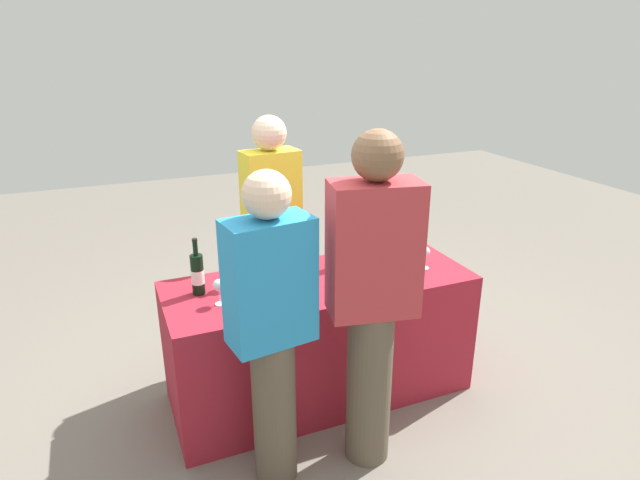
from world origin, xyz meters
TOP-DOWN VIEW (x-y plane):
  - ground_plane at (0.00, 0.00)m, footprint 12.00×12.00m
  - tasting_table at (0.00, 0.00)m, footprint 1.81×0.70m
  - wine_bottle_0 at (-0.69, 0.09)m, footprint 0.07×0.07m
  - wine_bottle_1 at (-0.43, 0.12)m, footprint 0.08×0.08m
  - wine_bottle_2 at (0.20, 0.14)m, footprint 0.06×0.06m
  - wine_bottle_3 at (0.58, 0.07)m, footprint 0.08×0.08m
  - wine_glass_0 at (-0.61, -0.08)m, footprint 0.07×0.07m
  - wine_glass_1 at (-0.39, -0.07)m, footprint 0.07×0.07m
  - wine_glass_2 at (-0.29, -0.13)m, footprint 0.07×0.07m
  - wine_glass_3 at (0.25, -0.12)m, footprint 0.07×0.07m
  - wine_glass_4 at (0.45, -0.19)m, footprint 0.07×0.07m
  - wine_glass_5 at (0.66, -0.09)m, footprint 0.07×0.07m
  - server_pouring at (-0.10, 0.60)m, footprint 0.38×0.24m
  - guest_0 at (-0.48, -0.55)m, footprint 0.41×0.27m
  - guest_1 at (0.02, -0.60)m, footprint 0.46×0.31m

SIDE VIEW (x-z plane):
  - ground_plane at x=0.00m, z-range 0.00..0.00m
  - tasting_table at x=0.00m, z-range 0.00..0.78m
  - guest_0 at x=-0.48m, z-range 0.07..1.67m
  - wine_glass_2 at x=-0.29m, z-range 0.81..0.94m
  - wine_glass_3 at x=0.25m, z-range 0.81..0.94m
  - wine_glass_1 at x=-0.39m, z-range 0.81..0.95m
  - wine_glass_5 at x=0.66m, z-range 0.81..0.95m
  - wine_glass_4 at x=0.45m, z-range 0.81..0.96m
  - wine_glass_0 at x=-0.61m, z-range 0.81..0.96m
  - wine_bottle_1 at x=-0.43m, z-range 0.74..1.05m
  - wine_bottle_0 at x=-0.69m, z-range 0.74..1.06m
  - wine_bottle_3 at x=0.58m, z-range 0.74..1.07m
  - wine_bottle_2 at x=0.20m, z-range 0.74..1.07m
  - server_pouring at x=-0.10m, z-range 0.09..1.75m
  - guest_1 at x=0.02m, z-range 0.07..1.82m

